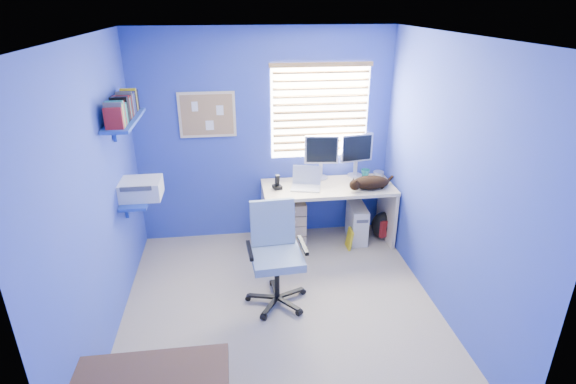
{
  "coord_description": "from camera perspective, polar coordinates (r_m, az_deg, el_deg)",
  "views": [
    {
      "loc": [
        -0.4,
        -3.5,
        2.75
      ],
      "look_at": [
        0.15,
        0.65,
        0.95
      ],
      "focal_mm": 28.0,
      "sensor_mm": 36.0,
      "label": 1
    }
  ],
  "objects": [
    {
      "name": "monitor_left",
      "position": [
        5.41,
        4.2,
        4.42
      ],
      "size": [
        0.41,
        0.17,
        0.54
      ],
      "primitive_type": "cube",
      "rotation": [
        0.0,
        0.0,
        -0.13
      ],
      "color": "silver",
      "rests_on": "desk"
    },
    {
      "name": "cd_spindle",
      "position": [
        5.63,
        11.42,
        2.23
      ],
      "size": [
        0.13,
        0.13,
        0.07
      ],
      "primitive_type": "cylinder",
      "color": "silver",
      "rests_on": "desk"
    },
    {
      "name": "laptop",
      "position": [
        5.15,
        2.29,
        1.6
      ],
      "size": [
        0.38,
        0.33,
        0.22
      ],
      "primitive_type": "cube",
      "rotation": [
        0.0,
        0.0,
        -0.25
      ],
      "color": "silver",
      "rests_on": "desk"
    },
    {
      "name": "phone",
      "position": [
        5.15,
        -1.38,
        1.32
      ],
      "size": [
        0.12,
        0.13,
        0.17
      ],
      "primitive_type": "cube",
      "rotation": [
        0.0,
        0.0,
        0.26
      ],
      "color": "black",
      "rests_on": "desk"
    },
    {
      "name": "wall_shelves",
      "position": [
        4.55,
        -19.36,
        5.12
      ],
      "size": [
        0.42,
        0.9,
        1.05
      ],
      "color": "#2241AA",
      "rests_on": "ground"
    },
    {
      "name": "wall_front",
      "position": [
        2.46,
        3.5,
        -14.48
      ],
      "size": [
        3.0,
        0.01,
        2.5
      ],
      "primitive_type": "cube",
      "color": "#2F43BE",
      "rests_on": "ground"
    },
    {
      "name": "backpack",
      "position": [
        5.7,
        12.02,
        -4.13
      ],
      "size": [
        0.36,
        0.32,
        0.35
      ],
      "primitive_type": "ellipsoid",
      "rotation": [
        0.0,
        0.0,
        0.39
      ],
      "color": "black",
      "rests_on": "floor"
    },
    {
      "name": "drawer_boxes",
      "position": [
        5.45,
        0.32,
        -3.84
      ],
      "size": [
        0.35,
        0.28,
        0.54
      ],
      "primitive_type": "cube",
      "color": "tan",
      "rests_on": "floor"
    },
    {
      "name": "wall_right",
      "position": [
        4.26,
        19.54,
        1.22
      ],
      "size": [
        0.01,
        3.2,
        2.5
      ],
      "primitive_type": "cube",
      "color": "#2F43BE",
      "rests_on": "ground"
    },
    {
      "name": "desk",
      "position": [
        5.43,
        4.98,
        -2.82
      ],
      "size": [
        1.54,
        0.65,
        0.74
      ],
      "primitive_type": "cube",
      "color": "beige",
      "rests_on": "floor"
    },
    {
      "name": "cat",
      "position": [
        5.24,
        10.47,
        1.19
      ],
      "size": [
        0.48,
        0.35,
        0.15
      ],
      "primitive_type": "ellipsoid",
      "rotation": [
        0.0,
        0.0,
        0.34
      ],
      "color": "black",
      "rests_on": "desk"
    },
    {
      "name": "tower_pc",
      "position": [
        5.59,
        8.73,
        -3.88
      ],
      "size": [
        0.21,
        0.45,
        0.45
      ],
      "primitive_type": "cube",
      "rotation": [
        0.0,
        0.0,
        -0.04
      ],
      "color": "beige",
      "rests_on": "floor"
    },
    {
      "name": "wall_left",
      "position": [
        3.97,
        -23.02,
        -0.93
      ],
      "size": [
        0.01,
        3.2,
        2.5
      ],
      "primitive_type": "cube",
      "color": "#2F43BE",
      "rests_on": "ground"
    },
    {
      "name": "window_blinds",
      "position": [
        5.31,
        4.12,
        10.15
      ],
      "size": [
        1.15,
        0.05,
        1.1
      ],
      "color": "white",
      "rests_on": "ground"
    },
    {
      "name": "yellow_book",
      "position": [
        5.44,
        7.8,
        -5.92
      ],
      "size": [
        0.03,
        0.17,
        0.24
      ],
      "primitive_type": "cube",
      "color": "yellow",
      "rests_on": "floor"
    },
    {
      "name": "ceiling",
      "position": [
        3.53,
        -1.1,
        19.19
      ],
      "size": [
        3.0,
        3.2,
        0.0
      ],
      "primitive_type": "cube",
      "color": "white",
      "rests_on": "wall_back"
    },
    {
      "name": "wall_back",
      "position": [
        5.33,
        -2.95,
        6.89
      ],
      "size": [
        3.0,
        0.01,
        2.5
      ],
      "primitive_type": "cube",
      "color": "#2F43BE",
      "rests_on": "ground"
    },
    {
      "name": "floor",
      "position": [
        4.47,
        -0.85,
        -14.7
      ],
      "size": [
        3.0,
        3.2,
        0.0
      ],
      "primitive_type": "cube",
      "color": "tan",
      "rests_on": "ground"
    },
    {
      "name": "corkboard",
      "position": [
        5.23,
        -10.22,
        9.63
      ],
      "size": [
        0.64,
        0.02,
        0.52
      ],
      "color": "beige",
      "rests_on": "ground"
    },
    {
      "name": "mug",
      "position": [
        5.58,
        9.79,
        2.34
      ],
      "size": [
        0.1,
        0.09,
        0.1
      ],
      "primitive_type": "imported",
      "color": "#17786B",
      "rests_on": "desk"
    },
    {
      "name": "office_chair",
      "position": [
        4.4,
        -1.53,
        -9.51
      ],
      "size": [
        0.62,
        0.62,
        1.0
      ],
      "color": "black",
      "rests_on": "floor"
    },
    {
      "name": "monitor_right",
      "position": [
        5.52,
        8.64,
        4.62
      ],
      "size": [
        0.41,
        0.19,
        0.54
      ],
      "primitive_type": "cube",
      "rotation": [
        0.0,
        0.0,
        0.17
      ],
      "color": "silver",
      "rests_on": "desk"
    }
  ]
}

